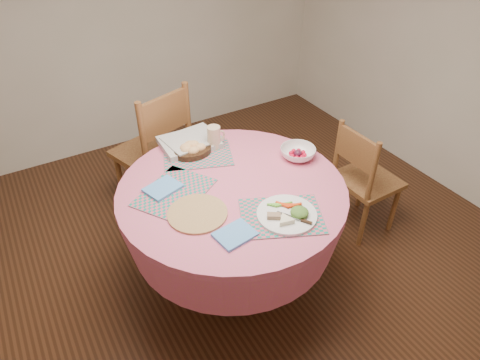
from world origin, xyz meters
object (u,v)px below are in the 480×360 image
(chair_right, at_px, (363,178))
(wicker_trivet, at_px, (197,213))
(latte_mug, at_px, (214,137))
(fruit_bowl, at_px, (298,153))
(dining_table, at_px, (232,215))
(dinner_plate, at_px, (289,213))
(chair_back, at_px, (156,149))
(bread_bowl, at_px, (192,149))

(chair_right, relative_size, wicker_trivet, 2.79)
(latte_mug, xyz_separation_m, fruit_bowl, (0.37, -0.34, -0.04))
(dining_table, height_order, fruit_bowl, fruit_bowl)
(dinner_plate, bearing_deg, chair_right, 20.63)
(wicker_trivet, xyz_separation_m, fruit_bowl, (0.73, 0.16, 0.03))
(chair_right, height_order, chair_back, chair_back)
(latte_mug, distance_m, fruit_bowl, 0.51)
(dinner_plate, bearing_deg, wicker_trivet, 147.20)
(bread_bowl, xyz_separation_m, latte_mug, (0.15, -0.00, 0.04))
(wicker_trivet, bearing_deg, chair_right, 4.19)
(dining_table, xyz_separation_m, latte_mug, (0.11, 0.40, 0.27))
(chair_right, height_order, fruit_bowl, chair_right)
(dining_table, relative_size, latte_mug, 8.83)
(wicker_trivet, bearing_deg, chair_back, 81.01)
(chair_right, height_order, dinner_plate, chair_right)
(wicker_trivet, height_order, latte_mug, latte_mug)
(dining_table, bearing_deg, wicker_trivet, -158.16)
(dining_table, bearing_deg, chair_right, -0.55)
(fruit_bowl, bearing_deg, chair_back, 123.64)
(wicker_trivet, bearing_deg, latte_mug, 54.05)
(chair_right, bearing_deg, fruit_bowl, 82.27)
(dinner_plate, xyz_separation_m, bread_bowl, (-0.16, 0.75, 0.02))
(chair_right, height_order, latte_mug, latte_mug)
(wicker_trivet, bearing_deg, dining_table, 21.84)
(dining_table, height_order, wicker_trivet, wicker_trivet)
(bread_bowl, distance_m, fruit_bowl, 0.62)
(wicker_trivet, distance_m, bread_bowl, 0.55)
(dining_table, xyz_separation_m, wicker_trivet, (-0.26, -0.10, 0.20))
(wicker_trivet, relative_size, fruit_bowl, 1.10)
(chair_right, distance_m, chair_back, 1.45)
(chair_right, xyz_separation_m, bread_bowl, (-1.06, 0.41, 0.35))
(dining_table, relative_size, chair_right, 1.48)
(chair_back, bearing_deg, dinner_plate, 81.90)
(chair_right, height_order, bread_bowl, chair_right)
(chair_right, xyz_separation_m, fruit_bowl, (-0.54, 0.06, 0.34))
(dinner_plate, relative_size, latte_mug, 2.12)
(latte_mug, relative_size, fruit_bowl, 0.51)
(chair_back, bearing_deg, wicker_trivet, 63.15)
(chair_back, xyz_separation_m, wicker_trivet, (-0.16, -1.02, 0.23))
(dining_table, relative_size, bread_bowl, 5.39)
(wicker_trivet, bearing_deg, dinner_plate, -32.80)
(dining_table, xyz_separation_m, dinner_plate, (0.12, -0.35, 0.22))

